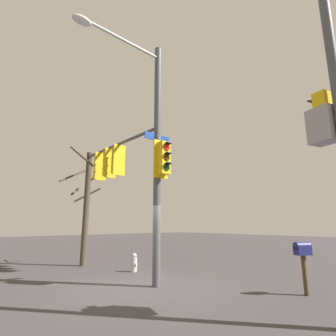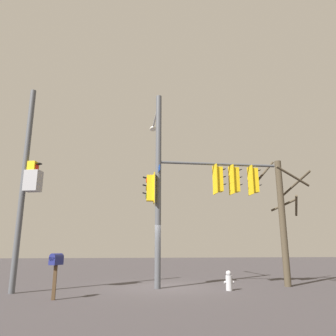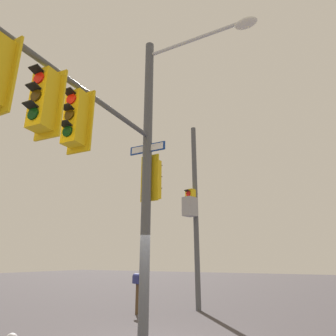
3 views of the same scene
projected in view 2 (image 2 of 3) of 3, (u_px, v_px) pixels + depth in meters
The scene contains 6 objects.
ground_plane at pixel (163, 288), 13.17m from camera, with size 80.00×80.00×0.00m, color #3C3739.
main_signal_pole_assembly at pixel (188, 178), 14.23m from camera, with size 5.99×3.81×8.34m.
secondary_pole_assembly at pixel (28, 182), 12.41m from camera, with size 0.82×0.58×7.90m.
fire_hydrant at pixel (229, 281), 12.33m from camera, with size 0.38×0.24×0.73m.
mailbox at pixel (56, 263), 10.30m from camera, with size 0.41×0.50×1.41m.
bare_tree_behind_pole at pixel (283, 215), 14.22m from camera, with size 2.21×2.33×5.67m.
Camera 2 is at (1.54, 13.87, 1.58)m, focal length 34.54 mm.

